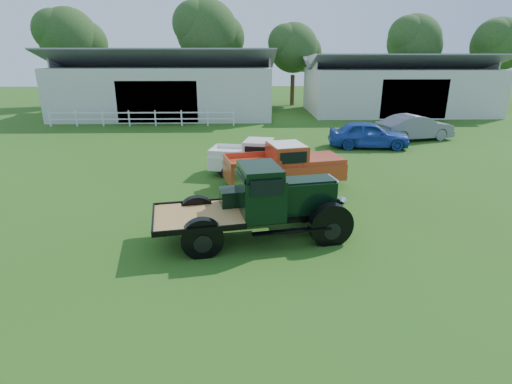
{
  "coord_description": "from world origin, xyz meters",
  "views": [
    {
      "loc": [
        -0.14,
        -10.95,
        5.27
      ],
      "look_at": [
        0.2,
        1.2,
        1.05
      ],
      "focal_mm": 28.0,
      "sensor_mm": 36.0,
      "label": 1
    }
  ],
  "objects_px": {
    "white_pickup": "(257,158)",
    "misc_car_grey": "(415,127)",
    "misc_car_blue": "(369,134)",
    "red_pickup": "(284,165)",
    "vintage_flatbed": "(256,203)"
  },
  "relations": [
    {
      "from": "white_pickup",
      "to": "misc_car_grey",
      "type": "xyz_separation_m",
      "value": [
        10.41,
        7.63,
        0.01
      ]
    },
    {
      "from": "vintage_flatbed",
      "to": "misc_car_grey",
      "type": "xyz_separation_m",
      "value": [
        10.62,
        14.23,
        -0.32
      ]
    },
    {
      "from": "vintage_flatbed",
      "to": "white_pickup",
      "type": "bearing_deg",
      "value": 77.37
    },
    {
      "from": "vintage_flatbed",
      "to": "misc_car_blue",
      "type": "distance_m",
      "value": 13.92
    },
    {
      "from": "vintage_flatbed",
      "to": "red_pickup",
      "type": "bearing_deg",
      "value": 64.25
    },
    {
      "from": "red_pickup",
      "to": "white_pickup",
      "type": "xyz_separation_m",
      "value": [
        -1.09,
        1.72,
        -0.12
      ]
    },
    {
      "from": "vintage_flatbed",
      "to": "white_pickup",
      "type": "distance_m",
      "value": 6.61
    },
    {
      "from": "red_pickup",
      "to": "misc_car_blue",
      "type": "height_order",
      "value": "red_pickup"
    },
    {
      "from": "misc_car_blue",
      "to": "misc_car_grey",
      "type": "height_order",
      "value": "misc_car_grey"
    },
    {
      "from": "misc_car_blue",
      "to": "misc_car_grey",
      "type": "relative_size",
      "value": 0.95
    },
    {
      "from": "misc_car_grey",
      "to": "misc_car_blue",
      "type": "bearing_deg",
      "value": 106.23
    },
    {
      "from": "red_pickup",
      "to": "misc_car_blue",
      "type": "relative_size",
      "value": 1.09
    },
    {
      "from": "vintage_flatbed",
      "to": "red_pickup",
      "type": "xyz_separation_m",
      "value": [
        1.3,
        4.88,
        -0.2
      ]
    },
    {
      "from": "red_pickup",
      "to": "misc_car_blue",
      "type": "distance_m",
      "value": 9.14
    },
    {
      "from": "red_pickup",
      "to": "misc_car_grey",
      "type": "relative_size",
      "value": 1.03
    }
  ]
}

